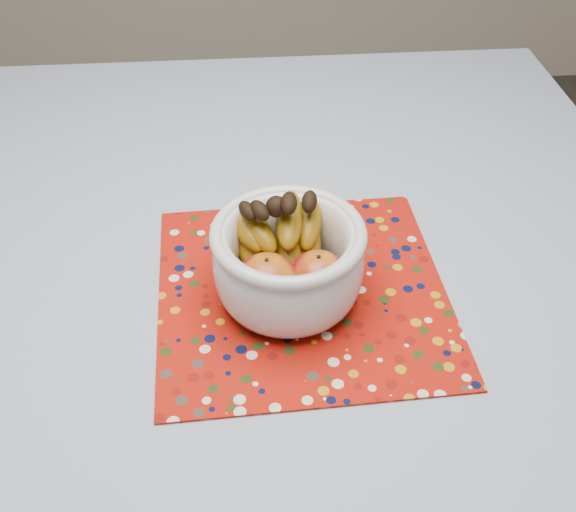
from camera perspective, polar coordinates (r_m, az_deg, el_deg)
The scene contains 4 objects.
table at distance 1.06m, azimuth -3.07°, elevation -3.24°, with size 1.20×1.20×0.75m.
tablecloth at distance 1.00m, azimuth -3.23°, elevation 0.07°, with size 1.32×1.32×0.01m, color slate.
placemat at distance 0.94m, azimuth 1.20°, elevation -2.97°, with size 0.40×0.40×0.00m, color #981108.
fruit_bowl at distance 0.88m, azimuth -0.45°, elevation 0.14°, with size 0.22×0.20×0.16m.
Camera 1 is at (-0.00, -0.76, 1.42)m, focal length 42.00 mm.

